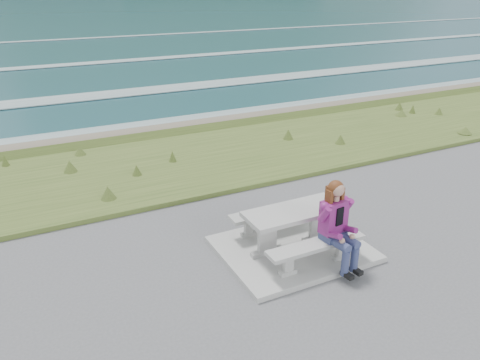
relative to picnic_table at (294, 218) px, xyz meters
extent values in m
cube|color=#9A9A95|center=(0.00, 0.00, -0.63)|extent=(2.60, 2.10, 0.10)
cube|color=#9A9A95|center=(-0.54, 0.00, -0.54)|extent=(0.62, 0.12, 0.08)
cube|color=#9A9A95|center=(-0.54, 0.00, -0.25)|extent=(0.34, 0.09, 0.51)
cube|color=#9A9A95|center=(-0.54, 0.00, 0.05)|extent=(0.62, 0.12, 0.08)
cube|color=#9A9A95|center=(0.54, 0.00, -0.54)|extent=(0.62, 0.12, 0.08)
cube|color=#9A9A95|center=(0.54, 0.00, -0.25)|extent=(0.34, 0.09, 0.51)
cube|color=#9A9A95|center=(0.54, 0.00, 0.05)|extent=(0.62, 0.12, 0.08)
cube|color=#9A9A95|center=(0.00, 0.00, 0.13)|extent=(1.80, 0.75, 0.08)
cube|color=#9A9A95|center=(-0.54, -0.70, -0.54)|extent=(0.30, 0.12, 0.08)
cube|color=#9A9A95|center=(-0.54, -0.70, -0.39)|extent=(0.17, 0.09, 0.22)
cube|color=#9A9A95|center=(-0.54, -0.70, -0.24)|extent=(0.30, 0.12, 0.08)
cube|color=#9A9A95|center=(0.54, -0.70, -0.54)|extent=(0.30, 0.12, 0.08)
cube|color=#9A9A95|center=(0.54, -0.70, -0.39)|extent=(0.17, 0.09, 0.22)
cube|color=#9A9A95|center=(0.54, -0.70, -0.24)|extent=(0.30, 0.12, 0.08)
cube|color=#9A9A95|center=(0.00, -0.70, -0.17)|extent=(1.80, 0.35, 0.07)
cube|color=#9A9A95|center=(-0.54, 0.70, -0.54)|extent=(0.30, 0.12, 0.08)
cube|color=#9A9A95|center=(-0.54, 0.70, -0.39)|extent=(0.17, 0.09, 0.22)
cube|color=#9A9A95|center=(-0.54, 0.70, -0.24)|extent=(0.30, 0.12, 0.08)
cube|color=#9A9A95|center=(0.54, 0.70, -0.54)|extent=(0.30, 0.12, 0.08)
cube|color=#9A9A95|center=(0.54, 0.70, -0.39)|extent=(0.17, 0.09, 0.22)
cube|color=#9A9A95|center=(0.54, 0.70, -0.24)|extent=(0.30, 0.12, 0.08)
cube|color=#9A9A95|center=(0.00, 0.70, -0.17)|extent=(1.80, 0.35, 0.07)
cube|color=#38501E|center=(0.00, 5.00, -0.68)|extent=(160.00, 4.50, 0.22)
cube|color=#605848|center=(0.00, 7.90, -0.68)|extent=(160.00, 0.80, 2.20)
cube|color=silver|center=(0.00, 14.00, -2.42)|extent=(220.00, 3.00, 0.06)
cube|color=silver|center=(0.00, 22.00, -2.42)|extent=(220.00, 2.00, 0.06)
cube|color=silver|center=(0.00, 34.00, -2.42)|extent=(220.00, 1.40, 0.06)
cube|color=silver|center=(0.00, 52.00, -2.42)|extent=(220.00, 1.00, 0.06)
cube|color=navy|center=(0.36, -0.93, -0.29)|extent=(0.50, 0.81, 0.58)
cube|color=#821F6E|center=(0.33, -0.68, 0.28)|extent=(0.48, 0.31, 0.57)
sphere|color=tan|center=(0.33, -0.70, 0.78)|extent=(0.24, 0.24, 0.24)
sphere|color=#542013|center=(0.33, -0.67, 0.79)|extent=(0.27, 0.27, 0.27)
camera|label=1|loc=(-4.15, -6.15, 3.91)|focal=35.00mm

